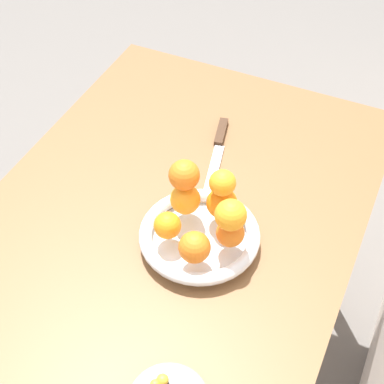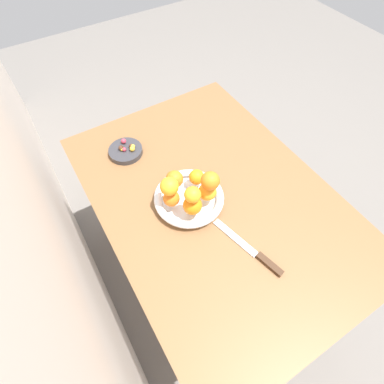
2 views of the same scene
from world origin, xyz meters
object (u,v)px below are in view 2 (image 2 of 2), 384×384
(candy_ball_1, at_px, (124,149))
(candy_ball_4, at_px, (121,148))
(candy_ball_3, at_px, (122,149))
(candy_ball_6, at_px, (131,146))
(fruit_bowl, at_px, (189,198))
(knife, at_px, (252,252))
(orange_6, at_px, (193,195))
(orange_2, at_px, (175,179))
(orange_4, at_px, (193,205))
(orange_7, at_px, (210,181))
(candy_ball_0, at_px, (124,141))
(candy_ball_5, at_px, (133,146))
(candy_ball_2, at_px, (132,149))
(orange_0, at_px, (207,192))
(candy_dish, at_px, (126,151))
(orange_1, at_px, (197,177))
(orange_5, at_px, (169,186))
(orange_3, at_px, (171,198))
(dining_table, at_px, (213,209))

(candy_ball_1, relative_size, candy_ball_4, 0.77)
(candy_ball_3, height_order, candy_ball_6, candy_ball_6)
(fruit_bowl, relative_size, knife, 0.92)
(orange_6, distance_m, candy_ball_4, 0.40)
(orange_2, distance_m, candy_ball_4, 0.28)
(fruit_bowl, bearing_deg, candy_ball_1, 17.02)
(orange_4, xyz_separation_m, candy_ball_6, (0.37, 0.05, -0.04))
(orange_4, xyz_separation_m, orange_7, (0.01, -0.07, 0.06))
(orange_4, xyz_separation_m, candy_ball_0, (0.41, 0.06, -0.04))
(candy_ball_1, bearing_deg, candy_ball_5, -96.15)
(orange_4, height_order, candy_ball_6, orange_4)
(candy_ball_0, distance_m, candy_ball_2, 0.06)
(orange_0, distance_m, candy_ball_1, 0.38)
(orange_0, distance_m, knife, 0.23)
(orange_4, bearing_deg, orange_0, -73.74)
(orange_4, bearing_deg, fruit_bowl, -20.24)
(fruit_bowl, height_order, candy_ball_1, fruit_bowl)
(candy_ball_6, distance_m, knife, 0.60)
(orange_4, height_order, orange_7, orange_7)
(orange_0, height_order, orange_2, same)
(orange_4, distance_m, candy_ball_2, 0.36)
(candy_ball_4, bearing_deg, candy_dish, -108.45)
(candy_dish, height_order, orange_7, orange_7)
(orange_1, height_order, orange_2, orange_2)
(candy_ball_2, distance_m, candy_ball_4, 0.04)
(orange_5, xyz_separation_m, candy_ball_0, (0.35, 0.02, -0.09))
(candy_ball_3, relative_size, knife, 0.06)
(candy_ball_3, bearing_deg, candy_dish, -87.43)
(orange_2, height_order, candy_ball_1, orange_2)
(orange_7, bearing_deg, candy_ball_1, 22.52)
(candy_ball_6, bearing_deg, orange_3, -179.39)
(orange_4, relative_size, orange_7, 1.02)
(candy_dish, xyz_separation_m, candy_ball_2, (-0.02, -0.02, 0.02))
(orange_1, bearing_deg, orange_2, 67.38)
(fruit_bowl, bearing_deg, candy_ball_0, 12.84)
(candy_dish, xyz_separation_m, orange_1, (-0.29, -0.14, 0.06))
(candy_ball_0, distance_m, candy_ball_4, 0.04)
(orange_1, bearing_deg, candy_ball_6, 22.76)
(orange_4, xyz_separation_m, knife, (-0.20, -0.09, -0.07))
(fruit_bowl, height_order, orange_5, orange_5)
(fruit_bowl, xyz_separation_m, orange_4, (-0.06, 0.02, 0.05))
(orange_6, bearing_deg, candy_ball_2, 7.81)
(orange_0, xyz_separation_m, candy_ball_6, (0.35, 0.12, -0.04))
(orange_7, distance_m, candy_ball_3, 0.41)
(candy_ball_3, relative_size, candy_ball_5, 0.86)
(dining_table, relative_size, orange_4, 17.91)
(candy_dish, distance_m, orange_2, 0.28)
(candy_ball_3, relative_size, candy_ball_4, 0.75)
(orange_1, height_order, candy_ball_0, orange_1)
(candy_ball_3, bearing_deg, orange_2, -161.72)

